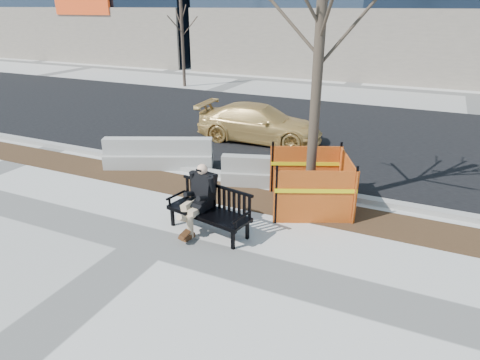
# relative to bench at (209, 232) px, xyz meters

# --- Properties ---
(ground) EXTENTS (120.00, 120.00, 0.00)m
(ground) POSITION_rel_bench_xyz_m (-0.79, -0.81, 0.00)
(ground) COLOR beige
(ground) RESTS_ON ground
(mulch_strip) EXTENTS (40.00, 1.20, 0.02)m
(mulch_strip) POSITION_rel_bench_xyz_m (-0.79, 1.79, 0.00)
(mulch_strip) COLOR #47301C
(mulch_strip) RESTS_ON ground
(asphalt_street) EXTENTS (60.00, 10.40, 0.01)m
(asphalt_street) POSITION_rel_bench_xyz_m (-0.79, 7.99, 0.00)
(asphalt_street) COLOR black
(asphalt_street) RESTS_ON ground
(curb) EXTENTS (60.00, 0.25, 0.12)m
(curb) POSITION_rel_bench_xyz_m (-0.79, 2.74, 0.06)
(curb) COLOR #9E9B93
(curb) RESTS_ON ground
(bench) EXTENTS (1.86, 0.97, 0.94)m
(bench) POSITION_rel_bench_xyz_m (0.00, 0.00, 0.00)
(bench) COLOR black
(bench) RESTS_ON ground
(seated_man) EXTENTS (0.75, 1.05, 1.34)m
(seated_man) POSITION_rel_bench_xyz_m (-0.24, 0.09, 0.00)
(seated_man) COLOR black
(seated_man) RESTS_ON ground
(tree_fence) EXTENTS (3.33, 3.33, 6.31)m
(tree_fence) POSITION_rel_bench_xyz_m (1.46, 1.95, 0.00)
(tree_fence) COLOR orange
(tree_fence) RESTS_ON ground
(sedan) EXTENTS (4.19, 1.89, 1.19)m
(sedan) POSITION_rel_bench_xyz_m (-1.46, 6.11, 0.00)
(sedan) COLOR tan
(sedan) RESTS_ON ground
(jersey_barrier_left) EXTENTS (2.94, 1.76, 0.85)m
(jersey_barrier_left) POSITION_rel_bench_xyz_m (-3.01, 2.62, 0.00)
(jersey_barrier_left) COLOR #A9A69E
(jersey_barrier_left) RESTS_ON ground
(jersey_barrier_right) EXTENTS (2.67, 1.30, 0.75)m
(jersey_barrier_right) POSITION_rel_bench_xyz_m (0.35, 2.76, 0.00)
(jersey_barrier_right) COLOR gray
(jersey_barrier_right) RESTS_ON ground
(far_tree_left) EXTENTS (1.98, 1.98, 5.06)m
(far_tree_left) POSITION_rel_bench_xyz_m (-9.12, 13.83, 0.00)
(far_tree_left) COLOR #4B3C30
(far_tree_left) RESTS_ON ground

